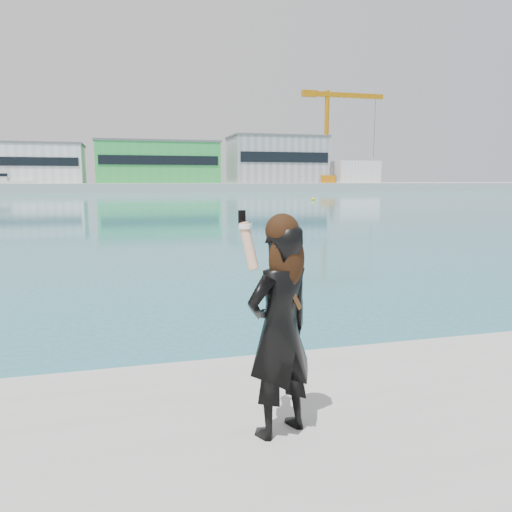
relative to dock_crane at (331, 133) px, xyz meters
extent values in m
plane|color=#1B717C|center=(-53.20, -122.00, -15.07)|extent=(500.00, 500.00, 0.00)
cube|color=#9E9E99|center=(-53.20, 8.00, -14.07)|extent=(320.00, 40.00, 2.00)
cube|color=silver|center=(-75.20, 6.00, -8.57)|extent=(24.00, 15.00, 9.00)
cube|color=black|center=(-75.20, -1.60, -8.12)|extent=(22.80, 0.20, 1.98)
cube|color=#59595B|center=(-75.20, 6.00, -3.82)|extent=(24.48, 15.30, 0.50)
cube|color=green|center=(-45.20, 6.00, -8.07)|extent=(30.00, 16.00, 10.00)
cube|color=black|center=(-45.20, -2.10, -7.57)|extent=(28.50, 0.20, 2.20)
cube|color=#59595B|center=(-45.20, 6.00, -2.82)|extent=(30.60, 16.32, 0.50)
cube|color=gray|center=(-13.20, 6.00, -7.07)|extent=(25.00, 15.00, 12.00)
cube|color=black|center=(-13.20, -1.60, -6.47)|extent=(23.75, 0.20, 2.64)
cube|color=#59595B|center=(-13.20, 6.00, -0.82)|extent=(25.50, 15.30, 0.50)
cube|color=silver|center=(8.80, 4.00, -10.07)|extent=(12.00, 10.00, 6.00)
cube|color=orange|center=(-1.20, 0.00, -12.07)|extent=(4.00, 4.00, 2.00)
cylinder|color=orange|center=(-1.20, 0.00, -0.07)|extent=(1.20, 1.20, 22.00)
cube|color=orange|center=(4.80, 0.00, 9.93)|extent=(20.00, 1.20, 1.20)
cube|color=orange|center=(-6.20, 0.00, 9.93)|extent=(4.00, 1.60, 1.60)
cylinder|color=black|center=(12.80, 0.00, 1.93)|extent=(0.10, 0.10, 16.00)
cylinder|color=silver|center=(-31.20, -1.00, -9.07)|extent=(0.16, 0.16, 8.00)
cube|color=#E4500D|center=(-30.60, -1.00, -5.67)|extent=(1.20, 0.04, 0.80)
sphere|color=yellow|center=(-29.00, -61.81, -15.07)|extent=(0.50, 0.50, 0.50)
imported|color=black|center=(-53.19, -122.74, -13.44)|extent=(0.71, 0.60, 1.65)
sphere|color=black|center=(-53.19, -122.76, -12.67)|extent=(0.25, 0.25, 0.25)
ellipsoid|color=black|center=(-53.17, -122.80, -12.88)|extent=(0.27, 0.14, 0.44)
cylinder|color=tan|center=(-53.44, -122.74, -12.78)|extent=(0.15, 0.21, 0.36)
cylinder|color=white|center=(-53.45, -122.70, -12.64)|extent=(0.10, 0.10, 0.03)
cube|color=black|center=(-53.47, -122.66, -12.59)|extent=(0.06, 0.04, 0.12)
cube|color=#4C2D14|center=(-53.13, -122.80, -13.11)|extent=(0.22, 0.11, 0.34)
camera|label=1|loc=(-54.31, -126.23, -12.31)|focal=35.00mm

